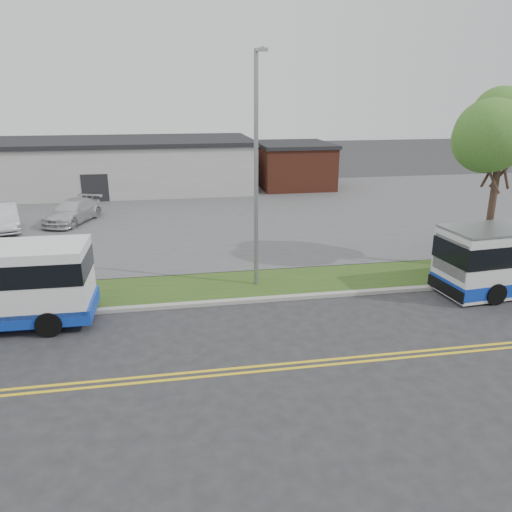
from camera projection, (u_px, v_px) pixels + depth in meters
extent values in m
plane|color=#28282B|center=(190.00, 318.00, 18.60)|extent=(140.00, 140.00, 0.00)
cube|color=yellow|center=(197.00, 372.00, 14.99)|extent=(70.00, 0.12, 0.01)
cube|color=yellow|center=(198.00, 377.00, 14.71)|extent=(70.00, 0.12, 0.01)
cube|color=#9E9B93|center=(189.00, 305.00, 19.60)|extent=(80.00, 0.30, 0.15)
cube|color=#274918|center=(187.00, 288.00, 21.29)|extent=(80.00, 3.30, 0.10)
cube|color=#4C4C4F|center=(177.00, 214.00, 34.49)|extent=(80.00, 25.00, 0.10)
cube|color=#9E9E99|center=(101.00, 168.00, 42.24)|extent=(25.00, 10.00, 4.00)
cube|color=black|center=(99.00, 141.00, 41.57)|extent=(25.40, 10.40, 0.35)
cube|color=black|center=(95.00, 189.00, 37.89)|extent=(2.00, 0.15, 2.20)
cube|color=brown|center=(293.00, 167.00, 44.13)|extent=(6.00, 7.00, 3.60)
cube|color=black|center=(294.00, 144.00, 43.52)|extent=(6.30, 7.30, 0.30)
cylinder|color=#34241C|center=(490.00, 219.00, 22.97)|extent=(0.32, 0.32, 4.76)
ellipsoid|color=#3A6423|center=(502.00, 136.00, 21.82)|extent=(5.20, 5.20, 4.42)
cylinder|color=gray|center=(256.00, 175.00, 20.21)|extent=(0.18, 0.18, 9.50)
cylinder|color=gray|center=(259.00, 49.00, 18.12)|extent=(0.12, 1.40, 0.12)
cube|color=gray|center=(263.00, 49.00, 17.52)|extent=(0.35, 0.18, 0.12)
cube|color=silver|center=(20.00, 277.00, 17.59)|extent=(4.75, 2.53, 2.25)
cube|color=black|center=(18.00, 267.00, 17.47)|extent=(4.77, 2.57, 0.80)
cylinder|color=black|center=(49.00, 324.00, 17.10)|extent=(0.90, 0.31, 0.90)
cylinder|color=black|center=(63.00, 298.00, 19.27)|extent=(0.90, 0.31, 0.90)
cube|color=black|center=(451.00, 257.00, 19.93)|extent=(0.29, 2.12, 1.47)
cube|color=black|center=(445.00, 288.00, 20.33)|extent=(0.32, 2.30, 0.46)
cylinder|color=black|center=(495.00, 294.00, 19.70)|extent=(0.91, 0.37, 0.88)
cylinder|color=black|center=(460.00, 275.00, 21.69)|extent=(0.91, 0.37, 0.88)
imported|color=black|center=(11.00, 271.00, 20.85)|extent=(0.61, 0.43, 1.59)
imported|color=silver|center=(3.00, 217.00, 30.02)|extent=(3.03, 5.05, 1.57)
imported|color=silver|center=(73.00, 211.00, 31.83)|extent=(3.68, 5.34, 1.44)
sphere|color=white|center=(4.00, 288.00, 20.76)|extent=(0.32, 0.32, 0.32)
sphere|color=white|center=(22.00, 283.00, 21.33)|extent=(0.32, 0.32, 0.32)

